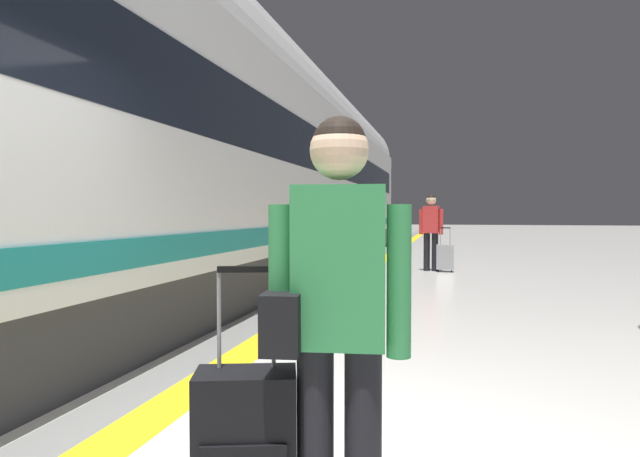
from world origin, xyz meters
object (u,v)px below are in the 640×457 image
(high_speed_train, at_px, (206,141))
(traveller_foreground, at_px, (335,309))
(passenger_near, at_px, (431,226))
(suitcase_near, at_px, (445,257))

(high_speed_train, relative_size, traveller_foreground, 18.13)
(passenger_near, relative_size, suitcase_near, 1.74)
(high_speed_train, xyz_separation_m, passenger_near, (3.46, 4.33, -1.49))
(passenger_near, bearing_deg, traveller_foreground, -89.76)
(traveller_foreground, relative_size, passenger_near, 0.96)
(high_speed_train, relative_size, suitcase_near, 30.30)
(high_speed_train, height_order, passenger_near, high_speed_train)
(traveller_foreground, height_order, passenger_near, passenger_near)
(suitcase_near, bearing_deg, high_speed_train, -132.05)
(high_speed_train, bearing_deg, passenger_near, 51.41)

